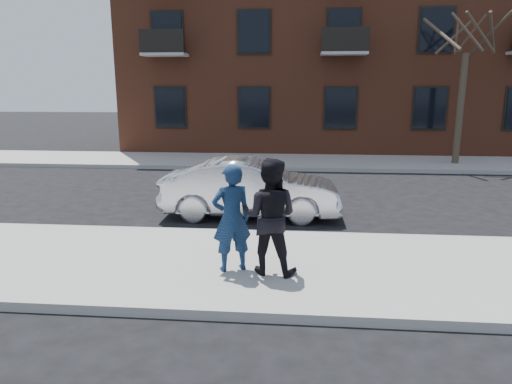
# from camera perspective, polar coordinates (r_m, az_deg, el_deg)

# --- Properties ---
(ground) EXTENTS (100.00, 100.00, 0.00)m
(ground) POSITION_cam_1_polar(r_m,az_deg,el_deg) (8.32, 17.37, -9.36)
(ground) COLOR black
(ground) RESTS_ON ground
(near_sidewalk) EXTENTS (50.00, 3.50, 0.15)m
(near_sidewalk) POSITION_cam_1_polar(r_m,az_deg,el_deg) (8.07, 17.78, -9.53)
(near_sidewalk) COLOR #9C9894
(near_sidewalk) RESTS_ON ground
(near_curb) EXTENTS (50.00, 0.10, 0.15)m
(near_curb) POSITION_cam_1_polar(r_m,az_deg,el_deg) (9.72, 15.51, -5.52)
(near_curb) COLOR #999691
(near_curb) RESTS_ON ground
(far_sidewalk) EXTENTS (50.00, 3.50, 0.15)m
(far_sidewalk) POSITION_cam_1_polar(r_m,az_deg,el_deg) (19.09, 10.42, 3.67)
(far_sidewalk) COLOR #9C9894
(far_sidewalk) RESTS_ON ground
(far_curb) EXTENTS (50.00, 0.10, 0.15)m
(far_curb) POSITION_cam_1_polar(r_m,az_deg,el_deg) (17.33, 10.95, 2.72)
(far_curb) COLOR #999691
(far_curb) RESTS_ON ground
(apartment_building) EXTENTS (24.30, 10.30, 12.30)m
(apartment_building) POSITION_cam_1_polar(r_m,az_deg,el_deg) (25.98, 14.25, 19.36)
(apartment_building) COLOR brown
(apartment_building) RESTS_ON ground
(street_tree) EXTENTS (3.60, 3.60, 6.80)m
(street_tree) POSITION_cam_1_polar(r_m,az_deg,el_deg) (19.72, 25.08, 18.91)
(street_tree) COLOR #32261E
(street_tree) RESTS_ON far_sidewalk
(silver_sedan) EXTENTS (4.27, 1.53, 1.40)m
(silver_sedan) POSITION_cam_1_polar(r_m,az_deg,el_deg) (10.98, -0.66, 0.46)
(silver_sedan) COLOR silver
(silver_sedan) RESTS_ON ground
(man_hoodie) EXTENTS (0.75, 0.64, 1.76)m
(man_hoodie) POSITION_cam_1_polar(r_m,az_deg,el_deg) (7.33, -3.07, -3.29)
(man_hoodie) COLOR navy
(man_hoodie) RESTS_ON near_sidewalk
(man_peacoat) EXTENTS (1.02, 0.86, 1.86)m
(man_peacoat) POSITION_cam_1_polar(r_m,az_deg,el_deg) (7.23, 1.74, -3.06)
(man_peacoat) COLOR black
(man_peacoat) RESTS_ON near_sidewalk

